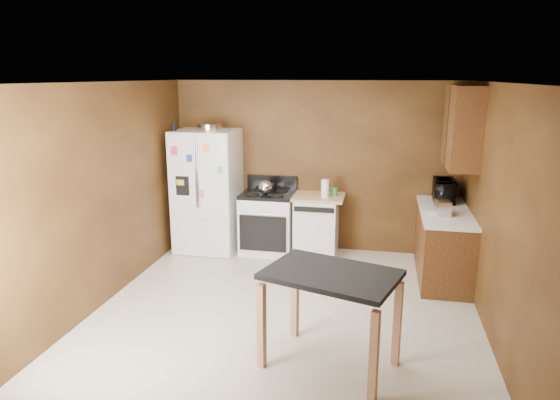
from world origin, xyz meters
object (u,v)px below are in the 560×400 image
(pen_cup, at_px, (174,127))
(toaster, at_px, (443,208))
(refrigerator, at_px, (207,191))
(roasting_pan, at_px, (210,127))
(paper_towel, at_px, (325,189))
(microwave, at_px, (444,191))
(dishwasher, at_px, (316,225))
(gas_range, at_px, (268,222))
(green_canister, at_px, (334,192))
(kettle, at_px, (265,187))
(island, at_px, (331,288))

(pen_cup, distance_m, toaster, 3.83)
(pen_cup, xyz_separation_m, refrigerator, (0.42, 0.13, -0.95))
(roasting_pan, distance_m, paper_towel, 1.88)
(microwave, xyz_separation_m, dishwasher, (-1.74, 0.02, -0.58))
(pen_cup, height_order, gas_range, pen_cup)
(microwave, bearing_deg, refrigerator, 91.25)
(green_canister, bearing_deg, toaster, -29.07)
(paper_towel, distance_m, refrigerator, 1.76)
(gas_range, bearing_deg, kettle, -96.07)
(kettle, distance_m, refrigerator, 0.91)
(microwave, bearing_deg, toaster, 173.00)
(pen_cup, height_order, kettle, pen_cup)
(pen_cup, distance_m, green_canister, 2.48)
(kettle, height_order, green_canister, kettle)
(microwave, bearing_deg, pen_cup, 93.13)
(dishwasher, bearing_deg, gas_range, -178.06)
(roasting_pan, height_order, green_canister, roasting_pan)
(roasting_pan, bearing_deg, microwave, 0.48)
(toaster, height_order, microwave, microwave)
(paper_towel, xyz_separation_m, green_canister, (0.11, 0.16, -0.07))
(pen_cup, bearing_deg, microwave, 2.98)
(pen_cup, relative_size, toaster, 0.44)
(microwave, relative_size, island, 0.38)
(kettle, bearing_deg, toaster, -14.24)
(microwave, bearing_deg, gas_range, 90.24)
(microwave, relative_size, refrigerator, 0.27)
(microwave, height_order, gas_range, microwave)
(roasting_pan, bearing_deg, island, -53.73)
(kettle, relative_size, microwave, 0.42)
(kettle, xyz_separation_m, dishwasher, (0.73, 0.13, -0.55))
(roasting_pan, xyz_separation_m, refrigerator, (-0.07, -0.04, -0.94))
(kettle, bearing_deg, dishwasher, 10.07)
(island, bearing_deg, gas_range, 113.32)
(kettle, distance_m, microwave, 2.47)
(gas_range, bearing_deg, refrigerator, -176.19)
(dishwasher, bearing_deg, pen_cup, -173.93)
(toaster, bearing_deg, kettle, 156.64)
(green_canister, bearing_deg, gas_range, -175.48)
(paper_towel, bearing_deg, microwave, 3.21)
(pen_cup, bearing_deg, green_canister, 6.71)
(paper_towel, distance_m, microwave, 1.61)
(dishwasher, bearing_deg, paper_towel, -41.05)
(kettle, relative_size, gas_range, 0.19)
(roasting_pan, height_order, dishwasher, roasting_pan)
(green_canister, relative_size, toaster, 0.45)
(microwave, distance_m, gas_range, 2.53)
(dishwasher, bearing_deg, roasting_pan, -178.24)
(paper_towel, distance_m, toaster, 1.65)
(toaster, xyz_separation_m, refrigerator, (-3.28, 0.65, -0.09))
(roasting_pan, bearing_deg, green_canister, 3.16)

